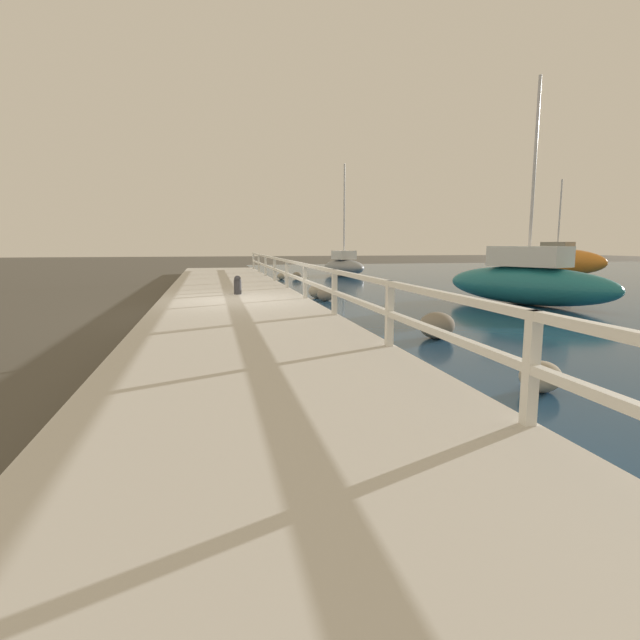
% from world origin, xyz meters
% --- Properties ---
extents(ground_plane, '(120.00, 120.00, 0.00)m').
position_xyz_m(ground_plane, '(0.00, 0.00, 0.00)').
color(ground_plane, '#4C473D').
extents(dock_walkway, '(3.93, 36.00, 0.34)m').
position_xyz_m(dock_walkway, '(0.00, 0.00, 0.17)').
color(dock_walkway, beige).
rests_on(dock_walkway, ground).
extents(railing, '(0.10, 32.50, 0.94)m').
position_xyz_m(railing, '(1.86, -0.00, 0.98)').
color(railing, white).
rests_on(railing, dock_walkway).
extents(boulder_upstream, '(0.64, 0.58, 0.48)m').
position_xyz_m(boulder_upstream, '(2.85, 2.95, 0.24)').
color(boulder_upstream, gray).
rests_on(boulder_upstream, ground).
extents(boulder_water_edge, '(0.51, 0.46, 0.39)m').
position_xyz_m(boulder_water_edge, '(3.28, -7.96, 0.19)').
color(boulder_water_edge, gray).
rests_on(boulder_water_edge, ground).
extents(boulder_far_strip, '(0.68, 0.61, 0.51)m').
position_xyz_m(boulder_far_strip, '(3.57, -4.47, 0.26)').
color(boulder_far_strip, slate).
rests_on(boulder_far_strip, ground).
extents(boulder_downstream, '(0.55, 0.49, 0.41)m').
position_xyz_m(boulder_downstream, '(2.92, 2.12, 0.21)').
color(boulder_downstream, slate).
rests_on(boulder_downstream, ground).
extents(boulder_mid_strip, '(0.51, 0.46, 0.38)m').
position_xyz_m(boulder_mid_strip, '(3.67, 11.80, 0.19)').
color(boulder_mid_strip, slate).
rests_on(boulder_mid_strip, ground).
extents(boulder_near_dock, '(0.43, 0.39, 0.32)m').
position_xyz_m(boulder_near_dock, '(2.89, 11.96, 0.16)').
color(boulder_near_dock, gray).
rests_on(boulder_near_dock, ground).
extents(mooring_bollard, '(0.22, 0.22, 0.54)m').
position_xyz_m(mooring_bollard, '(0.15, 1.48, 0.61)').
color(mooring_bollard, '#333338').
rests_on(mooring_bollard, dock_walkway).
extents(sailboat_teal, '(3.56, 5.48, 6.44)m').
position_xyz_m(sailboat_teal, '(8.54, -0.07, 0.70)').
color(sailboat_teal, '#1E707A').
rests_on(sailboat_teal, water_surface).
extents(sailboat_orange, '(3.19, 6.15, 5.40)m').
position_xyz_m(sailboat_orange, '(19.07, 12.36, 0.81)').
color(sailboat_orange, orange).
rests_on(sailboat_orange, water_surface).
extents(sailboat_gray, '(2.66, 3.45, 6.17)m').
position_xyz_m(sailboat_gray, '(6.84, 14.44, 0.56)').
color(sailboat_gray, gray).
rests_on(sailboat_gray, water_surface).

